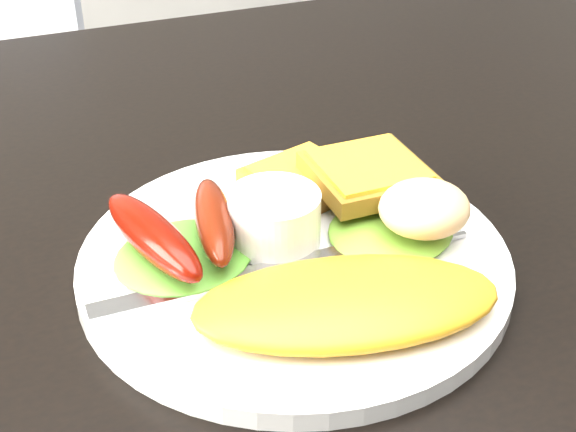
# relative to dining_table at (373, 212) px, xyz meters

# --- Properties ---
(dining_table) EXTENTS (1.20, 0.80, 0.04)m
(dining_table) POSITION_rel_dining_table_xyz_m (0.00, 0.00, 0.00)
(dining_table) COLOR black
(dining_table) RESTS_ON ground
(person) EXTENTS (0.53, 0.42, 1.31)m
(person) POSITION_rel_dining_table_xyz_m (0.13, 0.53, -0.08)
(person) COLOR navy
(person) RESTS_ON ground
(plate) EXTENTS (0.26, 0.26, 0.01)m
(plate) POSITION_rel_dining_table_xyz_m (-0.09, -0.07, 0.03)
(plate) COLOR white
(plate) RESTS_ON dining_table
(lettuce_left) EXTENTS (0.10, 0.09, 0.01)m
(lettuce_left) POSITION_rel_dining_table_xyz_m (-0.15, -0.05, 0.04)
(lettuce_left) COLOR #509D22
(lettuce_left) RESTS_ON plate
(lettuce_right) EXTENTS (0.10, 0.10, 0.01)m
(lettuce_right) POSITION_rel_dining_table_xyz_m (-0.03, -0.07, 0.04)
(lettuce_right) COLOR #5D9325
(lettuce_right) RESTS_ON plate
(omelette) EXTENTS (0.18, 0.11, 0.02)m
(omelette) POSITION_rel_dining_table_xyz_m (-0.09, -0.13, 0.04)
(omelette) COLOR orange
(omelette) RESTS_ON plate
(sausage_a) EXTENTS (0.05, 0.11, 0.03)m
(sausage_a) POSITION_rel_dining_table_xyz_m (-0.17, -0.05, 0.05)
(sausage_a) COLOR #6B0707
(sausage_a) RESTS_ON lettuce_left
(sausage_b) EXTENTS (0.04, 0.09, 0.02)m
(sausage_b) POSITION_rel_dining_table_xyz_m (-0.13, -0.05, 0.05)
(sausage_b) COLOR #590904
(sausage_b) RESTS_ON lettuce_left
(ramekin) EXTENTS (0.06, 0.06, 0.03)m
(ramekin) POSITION_rel_dining_table_xyz_m (-0.10, -0.05, 0.05)
(ramekin) COLOR white
(ramekin) RESTS_ON plate
(toast_a) EXTENTS (0.08, 0.08, 0.01)m
(toast_a) POSITION_rel_dining_table_xyz_m (-0.05, -0.00, 0.04)
(toast_a) COLOR brown
(toast_a) RESTS_ON plate
(toast_b) EXTENTS (0.07, 0.07, 0.01)m
(toast_b) POSITION_rel_dining_table_xyz_m (-0.02, -0.03, 0.05)
(toast_b) COLOR #996B1C
(toast_b) RESTS_ON toast_a
(potato_salad) EXTENTS (0.06, 0.06, 0.03)m
(potato_salad) POSITION_rel_dining_table_xyz_m (-0.01, -0.08, 0.06)
(potato_salad) COLOR #F7E5B1
(potato_salad) RESTS_ON lettuce_right
(fork) EXTENTS (0.17, 0.01, 0.00)m
(fork) POSITION_rel_dining_table_xyz_m (-0.13, -0.08, 0.03)
(fork) COLOR #ADAFB7
(fork) RESTS_ON plate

